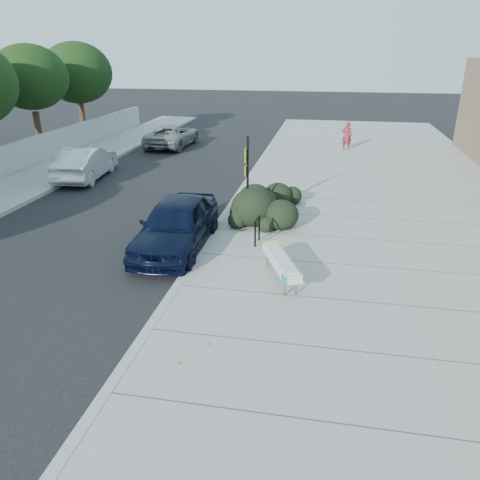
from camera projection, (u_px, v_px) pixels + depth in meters
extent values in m
plane|color=black|center=(178.00, 290.00, 11.72)|extent=(120.00, 120.00, 0.00)
cube|color=gray|center=(388.00, 232.00, 15.28)|extent=(11.20, 50.00, 0.15)
cube|color=#9E9E99|center=(222.00, 220.00, 16.23)|extent=(0.22, 50.00, 0.17)
cube|color=#9E9E99|center=(15.00, 207.00, 17.61)|extent=(0.22, 50.00, 0.17)
cylinder|color=#332114|center=(39.00, 134.00, 26.14)|extent=(0.36, 0.36, 2.40)
ellipsoid|color=black|center=(30.00, 77.00, 25.00)|extent=(4.00, 4.00, 3.40)
cylinder|color=#332114|center=(83.00, 121.00, 30.68)|extent=(0.36, 0.36, 2.40)
ellipsoid|color=black|center=(77.00, 73.00, 29.54)|extent=(4.40, 4.40, 3.74)
cylinder|color=gray|center=(284.00, 288.00, 11.08)|extent=(0.05, 0.05, 0.41)
cylinder|color=gray|center=(296.00, 287.00, 11.14)|extent=(0.05, 0.05, 0.41)
cylinder|color=gray|center=(267.00, 260.00, 12.58)|extent=(0.05, 0.05, 0.41)
cylinder|color=gray|center=(277.00, 259.00, 12.63)|extent=(0.05, 0.05, 0.41)
cylinder|color=gray|center=(275.00, 267.00, 11.77)|extent=(0.65, 1.54, 0.04)
cylinder|color=gray|center=(286.00, 266.00, 11.82)|extent=(0.65, 1.54, 0.04)
cube|color=#B2B2B2|center=(281.00, 261.00, 11.74)|extent=(1.21, 2.17, 0.23)
cube|color=yellow|center=(272.00, 244.00, 12.47)|extent=(0.57, 0.57, 0.02)
cube|color=teal|center=(284.00, 279.00, 10.81)|extent=(0.14, 0.25, 0.20)
cylinder|color=black|center=(255.00, 234.00, 13.77)|extent=(0.05, 0.05, 0.80)
cylinder|color=black|center=(259.00, 228.00, 14.23)|extent=(0.05, 0.05, 0.80)
cylinder|color=black|center=(257.00, 219.00, 13.85)|extent=(0.10, 0.52, 0.05)
cube|color=black|center=(248.00, 180.00, 15.51)|extent=(0.07, 0.07, 2.87)
cube|color=yellow|center=(246.00, 155.00, 15.21)|extent=(0.04, 0.33, 0.46)
cube|color=yellow|center=(246.00, 171.00, 15.40)|extent=(0.04, 0.31, 0.35)
ellipsoid|color=black|center=(268.00, 196.00, 16.44)|extent=(2.70, 3.93, 1.34)
imported|color=black|center=(177.00, 225.00, 13.87)|extent=(1.88, 4.59, 1.56)
imported|color=silver|center=(86.00, 163.00, 21.52)|extent=(2.07, 4.63, 1.47)
imported|color=gray|center=(172.00, 135.00, 28.68)|extent=(2.39, 4.92, 1.35)
imported|color=maroon|center=(347.00, 136.00, 27.05)|extent=(0.60, 0.41, 1.60)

